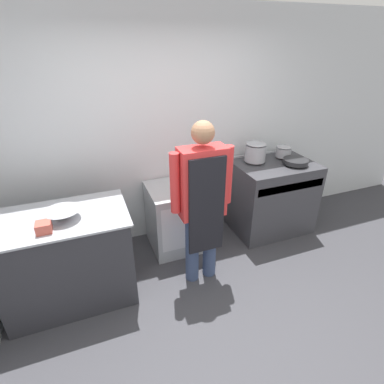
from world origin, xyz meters
TOP-DOWN VIEW (x-y plane):
  - ground_plane at (0.00, 0.00)m, footprint 14.00×14.00m
  - wall_back at (0.00, 1.77)m, footprint 8.00×0.05m
  - prep_counter at (-1.22, 0.95)m, footprint 1.18×0.73m
  - stove at (1.31, 1.33)m, footprint 1.00×0.73m
  - fridge_unit at (0.03, 1.40)m, footprint 0.68×0.63m
  - person_cook at (0.07, 0.75)m, footprint 0.62×0.24m
  - mixing_bowl at (-1.17, 0.91)m, footprint 0.30×0.30m
  - plastic_tub at (-1.32, 0.75)m, footprint 0.12×0.12m
  - stock_pot at (1.08, 1.45)m, footprint 0.26×0.26m
  - saute_pan at (1.51, 1.20)m, footprint 0.30×0.30m
  - sauce_pot at (1.51, 1.45)m, footprint 0.19×0.19m

SIDE VIEW (x-z plane):
  - ground_plane at x=0.00m, z-range 0.00..0.00m
  - fridge_unit at x=0.03m, z-range 0.00..0.79m
  - prep_counter at x=-1.22m, z-range 0.00..0.93m
  - stove at x=1.31m, z-range -0.01..0.95m
  - plastic_tub at x=-1.32m, z-range 0.93..1.01m
  - mixing_bowl at x=-1.17m, z-range 0.93..1.02m
  - person_cook at x=0.07m, z-range 0.12..1.83m
  - saute_pan at x=1.51m, z-range 0.96..1.01m
  - sauce_pot at x=1.51m, z-range 0.96..1.11m
  - stock_pot at x=1.08m, z-range 0.96..1.21m
  - wall_back at x=0.00m, z-range 0.00..2.70m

